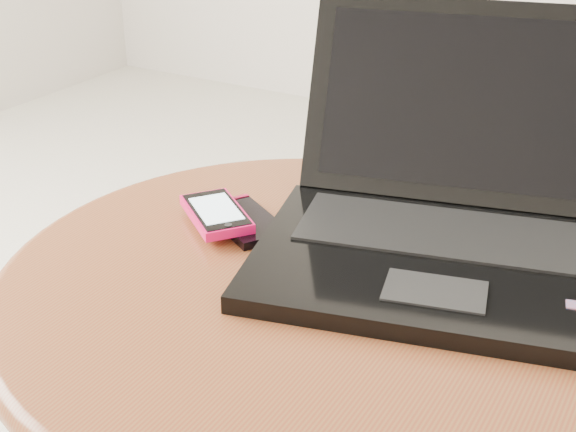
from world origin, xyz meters
The scene contains 4 objects.
table centered at (-0.04, 0.03, 0.41)m, with size 0.66×0.66×0.53m.
laptop centered at (0.07, 0.16, 0.57)m, with size 0.46×0.45×0.24m.
phone_black centered at (-0.15, 0.10, 0.53)m, with size 0.13×0.11×0.01m.
phone_pink centered at (-0.18, 0.08, 0.54)m, with size 0.12×0.11×0.01m.
Camera 1 is at (0.31, -0.60, 0.95)m, focal length 49.61 mm.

